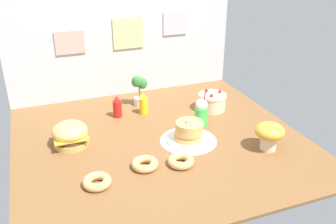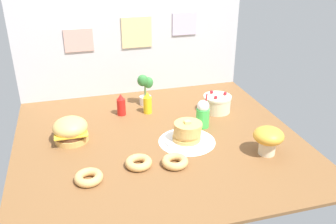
{
  "view_description": "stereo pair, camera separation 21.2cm",
  "coord_description": "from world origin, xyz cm",
  "px_view_note": "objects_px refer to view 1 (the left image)",
  "views": [
    {
      "loc": [
        -73.43,
        -209.21,
        127.19
      ],
      "look_at": [
        8.62,
        6.25,
        16.7
      ],
      "focal_mm": 39.28,
      "sensor_mm": 36.0,
      "label": 1
    },
    {
      "loc": [
        -53.28,
        -215.83,
        127.19
      ],
      "look_at": [
        8.62,
        6.25,
        16.7
      ],
      "focal_mm": 39.28,
      "sensor_mm": 36.0,
      "label": 2
    }
  ],
  "objects_px": {
    "layer_cake": "(212,102)",
    "donut_vanilla": "(181,161)",
    "potted_plant": "(139,89)",
    "pancake_stack": "(189,132)",
    "cream_soda_cup": "(201,112)",
    "mushroom_stool": "(269,133)",
    "ketchup_bottle": "(117,107)",
    "donut_pink_glaze": "(97,181)",
    "mustard_bottle": "(144,104)",
    "burger": "(70,134)",
    "donut_chocolate": "(145,164)"
  },
  "relations": [
    {
      "from": "layer_cake",
      "to": "donut_vanilla",
      "type": "bearing_deg",
      "value": -129.91
    },
    {
      "from": "potted_plant",
      "to": "pancake_stack",
      "type": "bearing_deg",
      "value": -78.36
    },
    {
      "from": "pancake_stack",
      "to": "donut_vanilla",
      "type": "relative_size",
      "value": 1.83
    },
    {
      "from": "cream_soda_cup",
      "to": "mushroom_stool",
      "type": "xyz_separation_m",
      "value": [
        0.27,
        -0.46,
        0.01
      ]
    },
    {
      "from": "ketchup_bottle",
      "to": "donut_pink_glaze",
      "type": "relative_size",
      "value": 1.08
    },
    {
      "from": "mustard_bottle",
      "to": "cream_soda_cup",
      "type": "distance_m",
      "value": 0.48
    },
    {
      "from": "pancake_stack",
      "to": "layer_cake",
      "type": "bearing_deg",
      "value": 46.22
    },
    {
      "from": "layer_cake",
      "to": "mushroom_stool",
      "type": "bearing_deg",
      "value": -84.56
    },
    {
      "from": "donut_vanilla",
      "to": "potted_plant",
      "type": "height_order",
      "value": "potted_plant"
    },
    {
      "from": "burger",
      "to": "ketchup_bottle",
      "type": "bearing_deg",
      "value": 38.01
    },
    {
      "from": "mustard_bottle",
      "to": "donut_pink_glaze",
      "type": "distance_m",
      "value": 0.96
    },
    {
      "from": "donut_pink_glaze",
      "to": "donut_chocolate",
      "type": "bearing_deg",
      "value": 13.53
    },
    {
      "from": "donut_vanilla",
      "to": "mushroom_stool",
      "type": "relative_size",
      "value": 0.85
    },
    {
      "from": "mustard_bottle",
      "to": "mushroom_stool",
      "type": "bearing_deg",
      "value": -53.01
    },
    {
      "from": "donut_chocolate",
      "to": "donut_vanilla",
      "type": "relative_size",
      "value": 1.0
    },
    {
      "from": "donut_chocolate",
      "to": "potted_plant",
      "type": "height_order",
      "value": "potted_plant"
    },
    {
      "from": "burger",
      "to": "mustard_bottle",
      "type": "bearing_deg",
      "value": 25.66
    },
    {
      "from": "donut_pink_glaze",
      "to": "ketchup_bottle",
      "type": "bearing_deg",
      "value": 68.61
    },
    {
      "from": "burger",
      "to": "mustard_bottle",
      "type": "relative_size",
      "value": 1.33
    },
    {
      "from": "mushroom_stool",
      "to": "burger",
      "type": "bearing_deg",
      "value": 156.96
    },
    {
      "from": "burger",
      "to": "potted_plant",
      "type": "relative_size",
      "value": 0.87
    },
    {
      "from": "donut_chocolate",
      "to": "mustard_bottle",
      "type": "bearing_deg",
      "value": 73.05
    },
    {
      "from": "donut_pink_glaze",
      "to": "donut_chocolate",
      "type": "xyz_separation_m",
      "value": [
        0.31,
        0.07,
        0.0
      ]
    },
    {
      "from": "pancake_stack",
      "to": "ketchup_bottle",
      "type": "relative_size",
      "value": 1.7
    },
    {
      "from": "layer_cake",
      "to": "donut_pink_glaze",
      "type": "relative_size",
      "value": 1.34
    },
    {
      "from": "pancake_stack",
      "to": "donut_vanilla",
      "type": "height_order",
      "value": "pancake_stack"
    },
    {
      "from": "ketchup_bottle",
      "to": "potted_plant",
      "type": "distance_m",
      "value": 0.28
    },
    {
      "from": "burger",
      "to": "donut_chocolate",
      "type": "relative_size",
      "value": 1.43
    },
    {
      "from": "layer_cake",
      "to": "mustard_bottle",
      "type": "xyz_separation_m",
      "value": [
        -0.54,
        0.12,
        0.01
      ]
    },
    {
      "from": "donut_vanilla",
      "to": "potted_plant",
      "type": "xyz_separation_m",
      "value": [
        0.02,
        0.94,
        0.12
      ]
    },
    {
      "from": "mushroom_stool",
      "to": "donut_vanilla",
      "type": "bearing_deg",
      "value": 176.98
    },
    {
      "from": "ketchup_bottle",
      "to": "donut_pink_glaze",
      "type": "distance_m",
      "value": 0.88
    },
    {
      "from": "pancake_stack",
      "to": "donut_pink_glaze",
      "type": "height_order",
      "value": "pancake_stack"
    },
    {
      "from": "burger",
      "to": "mushroom_stool",
      "type": "height_order",
      "value": "mushroom_stool"
    },
    {
      "from": "cream_soda_cup",
      "to": "potted_plant",
      "type": "relative_size",
      "value": 0.98
    },
    {
      "from": "burger",
      "to": "donut_chocolate",
      "type": "distance_m",
      "value": 0.58
    },
    {
      "from": "mustard_bottle",
      "to": "potted_plant",
      "type": "bearing_deg",
      "value": 84.17
    },
    {
      "from": "ketchup_bottle",
      "to": "pancake_stack",
      "type": "bearing_deg",
      "value": -55.9
    },
    {
      "from": "cream_soda_cup",
      "to": "donut_vanilla",
      "type": "relative_size",
      "value": 1.61
    },
    {
      "from": "layer_cake",
      "to": "mustard_bottle",
      "type": "relative_size",
      "value": 1.25
    },
    {
      "from": "pancake_stack",
      "to": "mustard_bottle",
      "type": "xyz_separation_m",
      "value": [
        -0.16,
        0.52,
        0.02
      ]
    },
    {
      "from": "donut_pink_glaze",
      "to": "pancake_stack",
      "type": "bearing_deg",
      "value": 22.01
    },
    {
      "from": "burger",
      "to": "layer_cake",
      "type": "bearing_deg",
      "value": 8.38
    },
    {
      "from": "mustard_bottle",
      "to": "donut_pink_glaze",
      "type": "xyz_separation_m",
      "value": [
        -0.53,
        -0.8,
        -0.06
      ]
    },
    {
      "from": "burger",
      "to": "donut_pink_glaze",
      "type": "height_order",
      "value": "burger"
    },
    {
      "from": "donut_vanilla",
      "to": "mushroom_stool",
      "type": "bearing_deg",
      "value": -3.02
    },
    {
      "from": "pancake_stack",
      "to": "mushroom_stool",
      "type": "bearing_deg",
      "value": -32.47
    },
    {
      "from": "mustard_bottle",
      "to": "mushroom_stool",
      "type": "xyz_separation_m",
      "value": [
        0.61,
        -0.8,
        0.03
      ]
    },
    {
      "from": "donut_vanilla",
      "to": "pancake_stack",
      "type": "bearing_deg",
      "value": 57.21
    },
    {
      "from": "ketchup_bottle",
      "to": "mushroom_stool",
      "type": "xyz_separation_m",
      "value": [
        0.81,
        -0.82,
        0.03
      ]
    }
  ]
}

